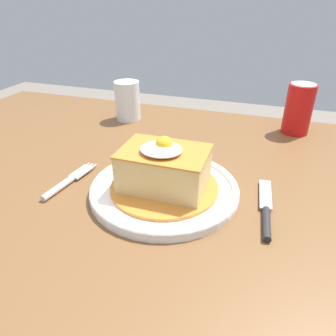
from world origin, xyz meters
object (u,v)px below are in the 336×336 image
(knife, at_px, (266,214))
(fork, at_px, (66,183))
(main_plate, at_px, (164,188))
(drinking_glass, at_px, (128,103))
(soda_can, at_px, (299,109))

(knife, bearing_deg, fork, -176.89)
(main_plate, distance_m, drinking_glass, 0.39)
(soda_can, bearing_deg, knife, -97.11)
(knife, relative_size, drinking_glass, 1.58)
(main_plate, height_order, soda_can, soda_can)
(fork, height_order, drinking_glass, drinking_glass)
(fork, xyz_separation_m, knife, (0.36, 0.02, 0.00))
(fork, distance_m, knife, 0.36)
(main_plate, xyz_separation_m, soda_can, (0.22, 0.37, 0.05))
(knife, distance_m, soda_can, 0.39)
(drinking_glass, bearing_deg, soda_can, 5.93)
(knife, distance_m, drinking_glass, 0.52)
(knife, bearing_deg, drinking_glass, 139.53)
(main_plate, bearing_deg, soda_can, 58.60)
(main_plate, relative_size, fork, 1.85)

